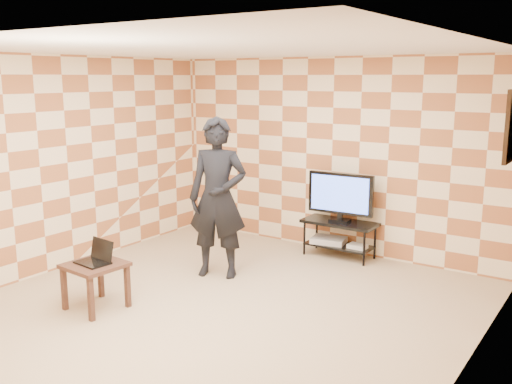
{
  "coord_description": "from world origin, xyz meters",
  "views": [
    {
      "loc": [
        3.52,
        -4.63,
        2.42
      ],
      "look_at": [
        0.0,
        0.6,
        1.15
      ],
      "focal_mm": 40.0,
      "sensor_mm": 36.0,
      "label": 1
    }
  ],
  "objects_px": {
    "tv_stand": "(339,231)",
    "tv": "(340,195)",
    "side_table": "(95,271)",
    "person": "(218,198)"
  },
  "relations": [
    {
      "from": "tv_stand",
      "to": "tv",
      "type": "distance_m",
      "value": 0.5
    },
    {
      "from": "tv_stand",
      "to": "person",
      "type": "height_order",
      "value": "person"
    },
    {
      "from": "side_table",
      "to": "person",
      "type": "xyz_separation_m",
      "value": [
        0.44,
        1.56,
        0.57
      ]
    },
    {
      "from": "tv_stand",
      "to": "side_table",
      "type": "bearing_deg",
      "value": -113.89
    },
    {
      "from": "tv",
      "to": "side_table",
      "type": "relative_size",
      "value": 1.54
    },
    {
      "from": "tv_stand",
      "to": "side_table",
      "type": "height_order",
      "value": "same"
    },
    {
      "from": "tv_stand",
      "to": "person",
      "type": "bearing_deg",
      "value": -121.34
    },
    {
      "from": "side_table",
      "to": "tv_stand",
      "type": "bearing_deg",
      "value": 66.11
    },
    {
      "from": "tv",
      "to": "person",
      "type": "xyz_separation_m",
      "value": [
        -0.92,
        -1.51,
        0.11
      ]
    },
    {
      "from": "tv_stand",
      "to": "tv",
      "type": "xyz_separation_m",
      "value": [
        -0.0,
        -0.0,
        0.5
      ]
    }
  ]
}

